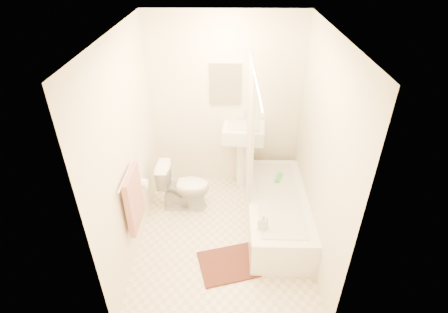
{
  "coord_description": "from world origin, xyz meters",
  "views": [
    {
      "loc": [
        0.06,
        -3.06,
        3.1
      ],
      "look_at": [
        0.0,
        0.25,
        1.0
      ],
      "focal_mm": 28.0,
      "sensor_mm": 36.0,
      "label": 1
    }
  ],
  "objects_px": {
    "toilet": "(184,186)",
    "bathtub": "(276,211)",
    "bath_mat": "(230,264)",
    "soap_bottle": "(263,221)",
    "sink": "(243,154)"
  },
  "relations": [
    {
      "from": "toilet",
      "to": "bathtub",
      "type": "relative_size",
      "value": 0.42
    },
    {
      "from": "toilet",
      "to": "bath_mat",
      "type": "height_order",
      "value": "toilet"
    },
    {
      "from": "soap_bottle",
      "to": "sink",
      "type": "bearing_deg",
      "value": 97.11
    },
    {
      "from": "sink",
      "to": "soap_bottle",
      "type": "xyz_separation_m",
      "value": [
        0.17,
        -1.37,
        0.02
      ]
    },
    {
      "from": "sink",
      "to": "soap_bottle",
      "type": "relative_size",
      "value": 5.55
    },
    {
      "from": "toilet",
      "to": "sink",
      "type": "height_order",
      "value": "sink"
    },
    {
      "from": "bathtub",
      "to": "soap_bottle",
      "type": "relative_size",
      "value": 8.38
    },
    {
      "from": "sink",
      "to": "bathtub",
      "type": "relative_size",
      "value": 0.66
    },
    {
      "from": "sink",
      "to": "bath_mat",
      "type": "relative_size",
      "value": 1.61
    },
    {
      "from": "sink",
      "to": "bathtub",
      "type": "height_order",
      "value": "sink"
    },
    {
      "from": "bath_mat",
      "to": "soap_bottle",
      "type": "distance_m",
      "value": 0.65
    },
    {
      "from": "sink",
      "to": "toilet",
      "type": "bearing_deg",
      "value": -142.41
    },
    {
      "from": "toilet",
      "to": "soap_bottle",
      "type": "relative_size",
      "value": 3.48
    },
    {
      "from": "bathtub",
      "to": "bath_mat",
      "type": "height_order",
      "value": "bathtub"
    },
    {
      "from": "toilet",
      "to": "soap_bottle",
      "type": "bearing_deg",
      "value": -131.36
    }
  ]
}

